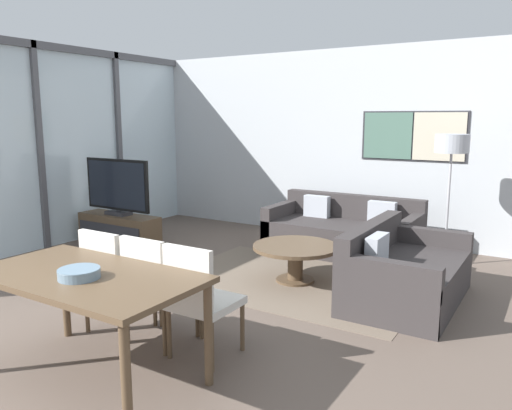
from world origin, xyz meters
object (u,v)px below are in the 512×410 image
object	(u,v)px
floor_lamp	(452,152)
television	(117,187)
sofa_main	(344,233)
fruit_bowl	(79,273)
tv_console	(119,230)
dining_chair_right	(199,296)
dining_table	(87,285)
coffee_table	(295,254)
sofa_side	(400,275)
dining_chair_centre	(155,285)
dining_chair_left	(112,276)

from	to	relation	value
floor_lamp	television	bearing A→B (deg)	-161.17
floor_lamp	sofa_main	bearing A→B (deg)	-177.29
television	fruit_bowl	distance (m)	3.85
tv_console	television	distance (m)	0.62
sofa_main	dining_chair_right	bearing A→B (deg)	-86.39
sofa_main	fruit_bowl	xyz separation A→B (m)	(-0.20, -4.15, 0.54)
tv_console	dining_table	world-z (taller)	dining_table
tv_console	fruit_bowl	distance (m)	3.90
fruit_bowl	floor_lamp	size ratio (longest dim) A/B	0.17
coffee_table	dining_table	distance (m)	2.66
sofa_side	dining_table	size ratio (longest dim) A/B	1.00
fruit_bowl	floor_lamp	distance (m)	4.50
tv_console	sofa_side	size ratio (longest dim) A/B	0.79
dining_chair_centre	dining_chair_left	bearing A→B (deg)	-177.47
tv_console	sofa_side	distance (m)	4.00
coffee_table	sofa_main	bearing A→B (deg)	90.00
sofa_main	dining_chair_centre	world-z (taller)	dining_chair_centre
sofa_main	dining_chair_right	xyz separation A→B (m)	(0.22, -3.42, 0.24)
television	sofa_side	world-z (taller)	television
television	dining_table	xyz separation A→B (m)	(2.61, -2.71, -0.16)
television	dining_chair_left	bearing A→B (deg)	-44.00
television	sofa_side	distance (m)	4.04
sofa_side	fruit_bowl	bearing A→B (deg)	153.98
sofa_side	dining_chair_right	world-z (taller)	dining_chair_right
sofa_side	floor_lamp	world-z (taller)	floor_lamp
tv_console	coffee_table	xyz separation A→B (m)	(2.85, -0.08, 0.09)
dining_table	dining_chair_right	world-z (taller)	dining_chair_right
dining_chair_right	tv_console	bearing A→B (deg)	145.96
sofa_side	dining_chair_right	size ratio (longest dim) A/B	1.78
sofa_side	dining_chair_centre	bearing A→B (deg)	145.45
dining_table	dining_chair_left	size ratio (longest dim) A/B	1.78
sofa_main	floor_lamp	size ratio (longest dim) A/B	1.23
sofa_main	fruit_bowl	bearing A→B (deg)	-92.71
sofa_main	coffee_table	xyz separation A→B (m)	(0.00, -1.43, 0.05)
television	sofa_main	world-z (taller)	television
sofa_main	dining_table	bearing A→B (deg)	-93.38
sofa_side	fruit_bowl	distance (m)	3.11
coffee_table	sofa_side	bearing A→B (deg)	2.00
coffee_table	dining_chair_centre	distance (m)	2.00
dining_chair_left	dining_chair_right	xyz separation A→B (m)	(0.91, 0.01, 0.00)
television	dining_table	bearing A→B (deg)	-46.08
sofa_main	floor_lamp	distance (m)	1.72
dining_chair_right	dining_chair_centre	bearing A→B (deg)	178.56
dining_chair_centre	floor_lamp	size ratio (longest dim) A/B	0.56
sofa_main	sofa_side	size ratio (longest dim) A/B	1.24
tv_console	sofa_main	world-z (taller)	sofa_main
dining_chair_right	fruit_bowl	size ratio (longest dim) A/B	3.29
sofa_main	dining_chair_left	distance (m)	3.51
television	sofa_side	size ratio (longest dim) A/B	0.72
dining_table	dining_chair_centre	size ratio (longest dim) A/B	1.78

